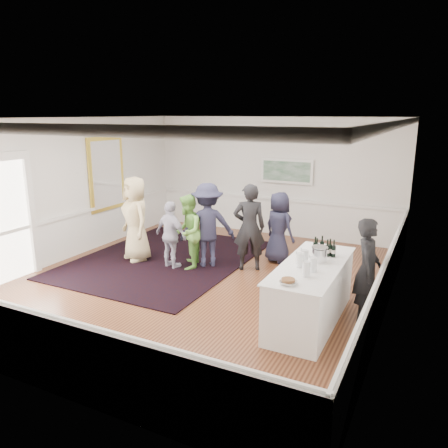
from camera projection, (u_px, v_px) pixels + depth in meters
The scene contains 22 objects.
floor at pixel (202, 281), 8.81m from camera, with size 8.00×8.00×0.00m, color brown.
ceiling at pixel (200, 118), 8.02m from camera, with size 7.00×8.00×0.02m, color white.
wall_left at pixel (67, 189), 9.93m from camera, with size 0.02×8.00×3.20m, color white.
wall_right at pixel (393, 223), 6.91m from camera, with size 0.02×8.00×3.20m, color white.
wall_back at pixel (273, 177), 11.89m from camera, with size 7.00×0.02×3.20m, color white.
wall_front at pixel (28, 266), 4.95m from camera, with size 7.00×0.02×3.20m, color white.
wainscoting at pixel (202, 257), 8.69m from camera, with size 7.00×8.00×1.00m, color white, non-canonical shape.
mirror at pixel (107, 174), 10.99m from camera, with size 0.05×1.25×1.85m.
landscape_painting at pixel (287, 171), 11.62m from camera, with size 1.44×0.06×0.66m.
area_rug at pixel (165, 259), 10.10m from camera, with size 3.57×4.68×0.02m, color black.
serving_table at pixel (311, 292), 7.01m from camera, with size 0.91×2.39×0.97m.
bartender at pixel (367, 270), 7.00m from camera, with size 0.62×0.40×1.69m, color black.
guest_tan at pixel (136, 219), 9.84m from camera, with size 0.94×0.61×1.93m, color tan.
guest_green at pixel (188, 232), 9.36m from camera, with size 0.79×0.61×1.62m, color #73B94A.
guest_lilac at pixel (171, 235), 9.38m from camera, with size 0.87×0.36×1.48m, color #B4AEC3.
guest_dark_a at pixel (207, 225), 9.45m from camera, with size 1.19×0.69×1.85m, color #222239.
guest_dark_b at pixel (249, 227), 9.24m from camera, with size 0.68×0.45×1.87m, color black.
guest_navy at pixel (279, 227), 9.76m from camera, with size 0.78×0.51×1.60m, color #222239.
wine_bottles at pixel (324, 246), 7.30m from camera, with size 0.40×0.25×0.31m.
juice_pitchers at pixel (306, 262), 6.63m from camera, with size 0.35×0.64×0.24m.
ice_bucket at pixel (319, 255), 6.99m from camera, with size 0.26×0.26×0.24m, color silver.
nut_bowl at pixel (288, 282), 6.08m from camera, with size 0.25×0.25×0.08m.
Camera 1 is at (4.08, -7.19, 3.29)m, focal length 35.00 mm.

